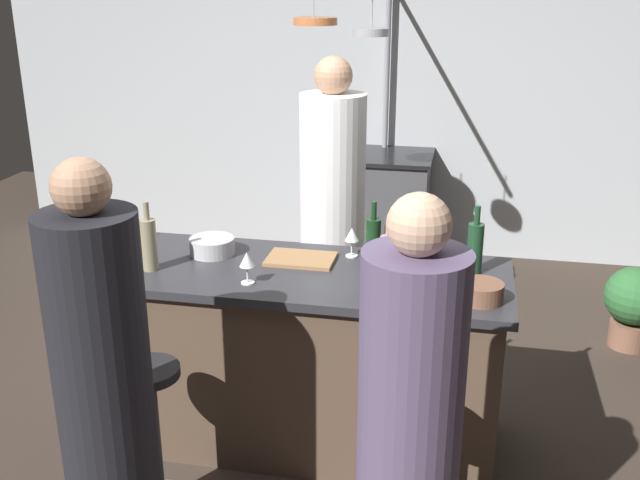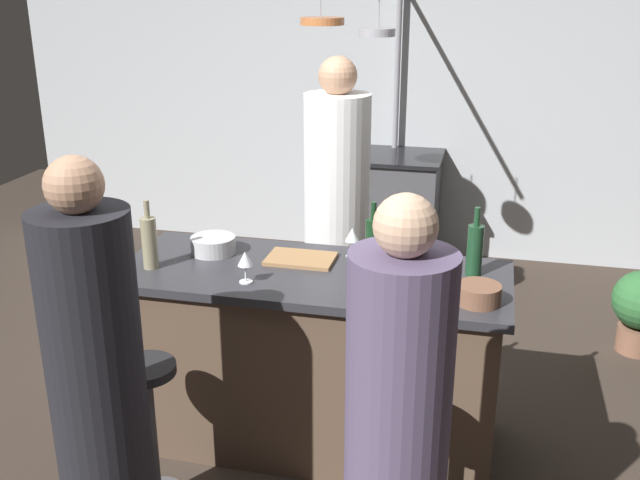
{
  "view_description": "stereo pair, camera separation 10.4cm",
  "coord_description": "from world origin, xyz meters",
  "px_view_note": "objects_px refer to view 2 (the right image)",
  "views": [
    {
      "loc": [
        0.66,
        -3.04,
        2.17
      ],
      "look_at": [
        0.0,
        0.15,
        1.0
      ],
      "focal_mm": 41.09,
      "sensor_mm": 36.0,
      "label": 1
    },
    {
      "loc": [
        0.76,
        -3.02,
        2.17
      ],
      "look_at": [
        0.0,
        0.15,
        1.0
      ],
      "focal_mm": 41.09,
      "sensor_mm": 36.0,
      "label": 2
    }
  ],
  "objects_px": {
    "wine_glass_near_left_guest": "(352,236)",
    "bar_stool_left": "(150,428)",
    "mixing_bowl_wooden": "(479,294)",
    "guest_left": "(98,393)",
    "wine_bottle_rose": "(386,259)",
    "wine_bottle_green": "(475,249)",
    "guest_right": "(396,448)",
    "stove_range": "(388,210)",
    "chef": "(337,223)",
    "wine_glass_by_chef": "(420,269)",
    "bar_stool_right": "(404,466)",
    "wine_bottle_white": "(149,242)",
    "mixing_bowl_steel": "(213,245)",
    "wine_glass_near_right_guest": "(245,260)",
    "cutting_board": "(301,259)",
    "wine_bottle_red": "(373,240)",
    "pepper_mill": "(388,249)"
  },
  "relations": [
    {
      "from": "pepper_mill",
      "to": "wine_glass_near_right_guest",
      "type": "relative_size",
      "value": 1.44
    },
    {
      "from": "stove_range",
      "to": "wine_bottle_green",
      "type": "bearing_deg",
      "value": -72.77
    },
    {
      "from": "wine_glass_by_chef",
      "to": "wine_glass_near_left_guest",
      "type": "height_order",
      "value": "same"
    },
    {
      "from": "chef",
      "to": "wine_glass_near_right_guest",
      "type": "relative_size",
      "value": 12.15
    },
    {
      "from": "guest_right",
      "to": "wine_glass_near_left_guest",
      "type": "bearing_deg",
      "value": 107.58
    },
    {
      "from": "stove_range",
      "to": "mixing_bowl_wooden",
      "type": "height_order",
      "value": "mixing_bowl_wooden"
    },
    {
      "from": "chef",
      "to": "mixing_bowl_wooden",
      "type": "height_order",
      "value": "chef"
    },
    {
      "from": "mixing_bowl_wooden",
      "to": "pepper_mill",
      "type": "bearing_deg",
      "value": 147.14
    },
    {
      "from": "cutting_board",
      "to": "stove_range",
      "type": "bearing_deg",
      "value": 87.88
    },
    {
      "from": "stove_range",
      "to": "wine_glass_near_left_guest",
      "type": "height_order",
      "value": "wine_glass_near_left_guest"
    },
    {
      "from": "bar_stool_left",
      "to": "bar_stool_right",
      "type": "xyz_separation_m",
      "value": [
        1.08,
        0.0,
        0.0
      ]
    },
    {
      "from": "guest_left",
      "to": "wine_glass_near_left_guest",
      "type": "distance_m",
      "value": 1.4
    },
    {
      "from": "wine_glass_near_left_guest",
      "to": "bar_stool_left",
      "type": "bearing_deg",
      "value": -129.52
    },
    {
      "from": "bar_stool_left",
      "to": "wine_bottle_green",
      "type": "xyz_separation_m",
      "value": [
        1.27,
        0.75,
        0.65
      ]
    },
    {
      "from": "mixing_bowl_steel",
      "to": "wine_bottle_rose",
      "type": "bearing_deg",
      "value": -11.66
    },
    {
      "from": "cutting_board",
      "to": "mixing_bowl_steel",
      "type": "relative_size",
      "value": 1.46
    },
    {
      "from": "bar_stool_left",
      "to": "bar_stool_right",
      "type": "relative_size",
      "value": 1.0
    },
    {
      "from": "chef",
      "to": "wine_glass_near_right_guest",
      "type": "distance_m",
      "value": 1.15
    },
    {
      "from": "mixing_bowl_steel",
      "to": "mixing_bowl_wooden",
      "type": "distance_m",
      "value": 1.31
    },
    {
      "from": "mixing_bowl_steel",
      "to": "wine_bottle_red",
      "type": "bearing_deg",
      "value": 2.88
    },
    {
      "from": "wine_bottle_white",
      "to": "mixing_bowl_steel",
      "type": "bearing_deg",
      "value": 49.98
    },
    {
      "from": "stove_range",
      "to": "wine_glass_by_chef",
      "type": "bearing_deg",
      "value": -78.96
    },
    {
      "from": "stove_range",
      "to": "wine_bottle_rose",
      "type": "height_order",
      "value": "wine_bottle_rose"
    },
    {
      "from": "wine_bottle_rose",
      "to": "wine_bottle_white",
      "type": "distance_m",
      "value": 1.09
    },
    {
      "from": "wine_glass_near_right_guest",
      "to": "stove_range",
      "type": "bearing_deg",
      "value": 84.5
    },
    {
      "from": "chef",
      "to": "bar_stool_right",
      "type": "relative_size",
      "value": 2.61
    },
    {
      "from": "bar_stool_left",
      "to": "mixing_bowl_wooden",
      "type": "height_order",
      "value": "mixing_bowl_wooden"
    },
    {
      "from": "chef",
      "to": "bar_stool_left",
      "type": "height_order",
      "value": "chef"
    },
    {
      "from": "stove_range",
      "to": "mixing_bowl_steel",
      "type": "xyz_separation_m",
      "value": [
        -0.53,
        -2.33,
        0.49
      ]
    },
    {
      "from": "mixing_bowl_steel",
      "to": "mixing_bowl_wooden",
      "type": "relative_size",
      "value": 1.18
    },
    {
      "from": "bar_stool_left",
      "to": "bar_stool_right",
      "type": "height_order",
      "value": "same"
    },
    {
      "from": "wine_glass_by_chef",
      "to": "wine_glass_near_left_guest",
      "type": "xyz_separation_m",
      "value": [
        -0.36,
        0.34,
        0.0
      ]
    },
    {
      "from": "wine_bottle_rose",
      "to": "mixing_bowl_wooden",
      "type": "height_order",
      "value": "wine_bottle_rose"
    },
    {
      "from": "chef",
      "to": "wine_glass_near_left_guest",
      "type": "height_order",
      "value": "chef"
    },
    {
      "from": "chef",
      "to": "wine_bottle_white",
      "type": "bearing_deg",
      "value": -121.59
    },
    {
      "from": "guest_left",
      "to": "wine_glass_near_left_guest",
      "type": "bearing_deg",
      "value": 59.68
    },
    {
      "from": "wine_bottle_green",
      "to": "wine_glass_near_left_guest",
      "type": "height_order",
      "value": "wine_bottle_green"
    },
    {
      "from": "bar_stool_right",
      "to": "cutting_board",
      "type": "bearing_deg",
      "value": 129.6
    },
    {
      "from": "guest_right",
      "to": "mixing_bowl_wooden",
      "type": "relative_size",
      "value": 8.61
    },
    {
      "from": "bar_stool_left",
      "to": "guest_right",
      "type": "height_order",
      "value": "guest_right"
    },
    {
      "from": "guest_left",
      "to": "wine_bottle_rose",
      "type": "bearing_deg",
      "value": 45.1
    },
    {
      "from": "wine_glass_near_left_guest",
      "to": "bar_stool_right",
      "type": "bearing_deg",
      "value": -65.62
    },
    {
      "from": "wine_bottle_green",
      "to": "wine_bottle_red",
      "type": "height_order",
      "value": "wine_bottle_green"
    },
    {
      "from": "chef",
      "to": "bar_stool_left",
      "type": "relative_size",
      "value": 2.61
    },
    {
      "from": "wine_glass_near_left_guest",
      "to": "mixing_bowl_wooden",
      "type": "height_order",
      "value": "wine_glass_near_left_guest"
    },
    {
      "from": "wine_glass_by_chef",
      "to": "mixing_bowl_steel",
      "type": "bearing_deg",
      "value": 167.18
    },
    {
      "from": "chef",
      "to": "guest_right",
      "type": "bearing_deg",
      "value": -72.28
    },
    {
      "from": "guest_left",
      "to": "chef",
      "type": "bearing_deg",
      "value": 76.12
    },
    {
      "from": "mixing_bowl_steel",
      "to": "guest_right",
      "type": "bearing_deg",
      "value": -46.92
    },
    {
      "from": "mixing_bowl_wooden",
      "to": "cutting_board",
      "type": "bearing_deg",
      "value": 160.76
    }
  ]
}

